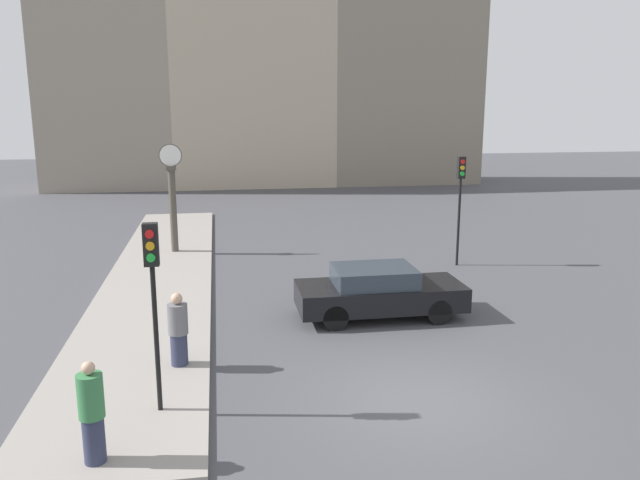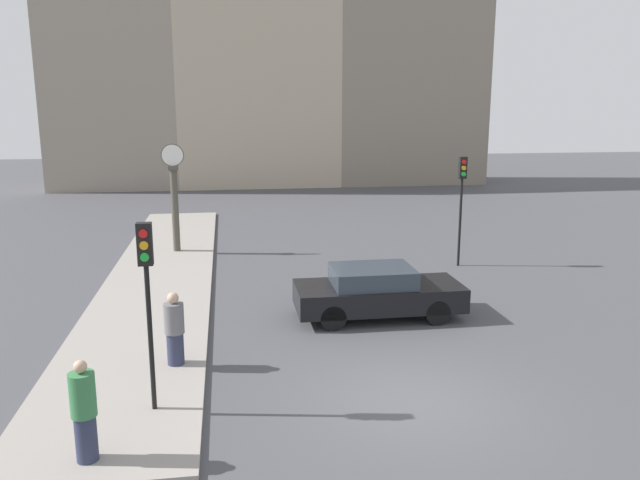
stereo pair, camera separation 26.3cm
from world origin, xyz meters
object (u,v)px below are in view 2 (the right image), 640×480
traffic_light_far (462,189)px  street_clock (175,197)px  pedestrian_green_hoodie (84,412)px  sedan_car (377,292)px  traffic_light_near (147,277)px  pedestrian_grey_jacket (175,329)px

traffic_light_far → street_clock: 10.66m
traffic_light_far → street_clock: bearing=161.2°
traffic_light_far → pedestrian_green_hoodie: bearing=-132.9°
sedan_car → traffic_light_near: size_ratio=1.27×
traffic_light_near → street_clock: bearing=92.2°
pedestrian_green_hoodie → street_clock: bearing=88.6°
traffic_light_far → pedestrian_green_hoodie: size_ratio=2.30×
sedan_car → pedestrian_green_hoodie: bearing=-134.8°
traffic_light_near → pedestrian_grey_jacket: traffic_light_near is taller
sedan_car → street_clock: size_ratio=1.09×
sedan_car → street_clock: (-5.87, 8.41, 1.49)m
pedestrian_grey_jacket → pedestrian_green_hoodie: (-1.11, -3.64, 0.04)m
pedestrian_green_hoodie → traffic_light_near: bearing=61.7°
traffic_light_near → pedestrian_green_hoodie: traffic_light_near is taller
street_clock → pedestrian_green_hoodie: 14.73m
traffic_light_near → traffic_light_far: 13.59m
sedan_car → pedestrian_grey_jacket: (-5.12, -2.62, 0.18)m
traffic_light_near → street_clock: size_ratio=0.86×
traffic_light_near → traffic_light_far: size_ratio=0.90×
traffic_light_far → pedestrian_green_hoodie: traffic_light_far is taller
traffic_light_far → pedestrian_grey_jacket: (-9.33, -7.60, -1.88)m
sedan_car → pedestrian_green_hoodie: size_ratio=2.64×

